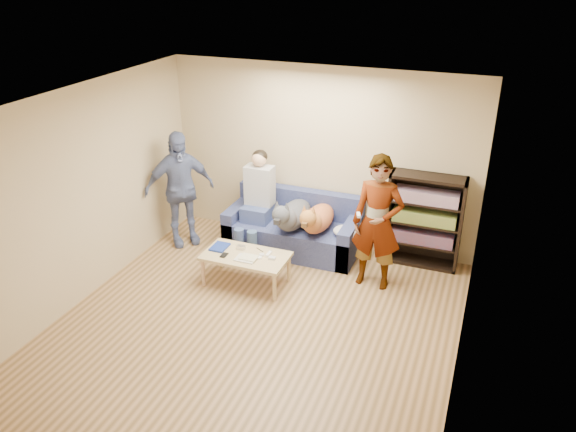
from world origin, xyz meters
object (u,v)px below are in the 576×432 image
at_px(person_standing_left, 180,189).
at_px(dog_gray, 292,215).
at_px(notebook_blue, 220,247).
at_px(coffee_table, 246,258).
at_px(person_standing_right, 377,223).
at_px(bookshelf, 425,218).
at_px(sofa, 294,230).
at_px(person_seated, 257,197).
at_px(camera_silver, 241,247).
at_px(dog_tan, 317,219).

distance_m(person_standing_left, dog_gray, 1.68).
xyz_separation_m(notebook_blue, coffee_table, (0.40, -0.05, -0.06)).
relative_size(person_standing_right, bookshelf, 1.35).
bearing_deg(dog_gray, sofa, 102.03).
relative_size(person_standing_right, person_standing_left, 1.03).
bearing_deg(sofa, person_seated, -166.33).
xyz_separation_m(person_standing_right, sofa, (-1.31, 0.54, -0.60)).
bearing_deg(dog_gray, coffee_table, -107.78).
distance_m(person_standing_right, bookshelf, 0.94).
height_order(camera_silver, person_seated, person_seated).
relative_size(person_standing_right, camera_silver, 16.01).
bearing_deg(person_standing_right, person_seated, 168.38).
bearing_deg(camera_silver, dog_gray, 62.42).
distance_m(person_seated, bookshelf, 2.35).
xyz_separation_m(camera_silver, bookshelf, (2.16, 1.25, 0.23)).
relative_size(sofa, coffee_table, 1.73).
xyz_separation_m(person_standing_right, dog_tan, (-0.92, 0.36, -0.26)).
bearing_deg(dog_tan, person_standing_left, -173.21).
xyz_separation_m(person_seated, coffee_table, (0.28, -1.01, -0.40)).
height_order(person_standing_left, bookshelf, person_standing_left).
height_order(sofa, coffee_table, sofa).
bearing_deg(person_standing_left, notebook_blue, -79.45).
height_order(person_standing_right, coffee_table, person_standing_right).
bearing_deg(coffee_table, person_standing_right, 20.83).
height_order(camera_silver, dog_gray, dog_gray).
height_order(dog_gray, dog_tan, dog_gray).
relative_size(person_standing_right, notebook_blue, 6.77).
bearing_deg(dog_gray, person_seated, 169.63).
relative_size(dog_gray, bookshelf, 0.96).
distance_m(person_standing_left, person_seated, 1.13).
distance_m(person_standing_right, sofa, 1.54).
bearing_deg(bookshelf, camera_silver, -149.95).
distance_m(person_standing_right, coffee_table, 1.74).
distance_m(dog_gray, coffee_table, 0.99).
relative_size(sofa, dog_gray, 1.53).
bearing_deg(dog_tan, coffee_table, -123.94).
height_order(dog_gray, bookshelf, bookshelf).
height_order(sofa, dog_gray, dog_gray).
height_order(person_standing_right, camera_silver, person_standing_right).
distance_m(coffee_table, bookshelf, 2.48).
distance_m(dog_gray, bookshelf, 1.81).
bearing_deg(person_seated, bookshelf, 8.83).
height_order(person_standing_right, dog_tan, person_standing_right).
distance_m(notebook_blue, dog_gray, 1.12).
relative_size(camera_silver, sofa, 0.06).
xyz_separation_m(person_standing_right, notebook_blue, (-1.96, -0.54, -0.45)).
xyz_separation_m(dog_gray, dog_tan, (0.35, 0.05, -0.01)).
height_order(person_standing_left, coffee_table, person_standing_left).
bearing_deg(coffee_table, notebook_blue, 172.87).
bearing_deg(person_standing_left, bookshelf, -34.07).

